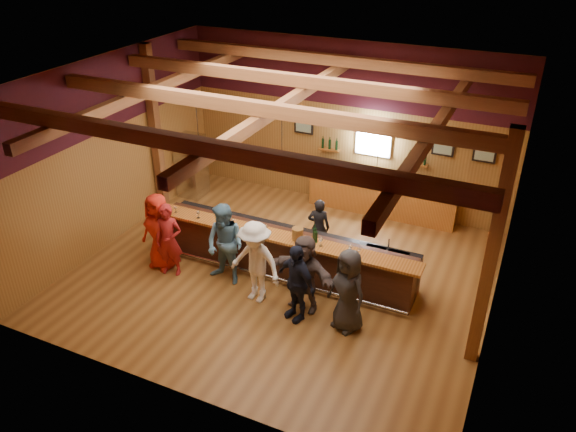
{
  "coord_description": "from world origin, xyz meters",
  "views": [
    {
      "loc": [
        4.56,
        -9.6,
        7.32
      ],
      "look_at": [
        0.0,
        0.3,
        1.35
      ],
      "focal_mm": 35.0,
      "sensor_mm": 36.0,
      "label": 1
    }
  ],
  "objects_px": {
    "back_bar_cabinet": "(381,198)",
    "ice_bucket": "(298,234)",
    "customer_orange": "(159,231)",
    "customer_dark": "(348,291)",
    "customer_navy": "(296,282)",
    "customer_redvest": "(169,240)",
    "customer_white": "(255,262)",
    "customer_denim": "(225,245)",
    "stainless_fridge": "(191,166)",
    "bar_counter": "(286,251)",
    "bartender": "(319,227)",
    "bottle_a": "(314,234)",
    "customer_brown": "(304,273)"
  },
  "relations": [
    {
      "from": "bar_counter",
      "to": "customer_brown",
      "type": "relative_size",
      "value": 3.71
    },
    {
      "from": "customer_white",
      "to": "customer_navy",
      "type": "height_order",
      "value": "customer_white"
    },
    {
      "from": "stainless_fridge",
      "to": "customer_brown",
      "type": "bearing_deg",
      "value": -35.0
    },
    {
      "from": "bar_counter",
      "to": "customer_brown",
      "type": "xyz_separation_m",
      "value": [
        0.91,
        -1.07,
        0.33
      ]
    },
    {
      "from": "customer_dark",
      "to": "ice_bucket",
      "type": "distance_m",
      "value": 1.84
    },
    {
      "from": "customer_navy",
      "to": "stainless_fridge",
      "type": "bearing_deg",
      "value": 166.28
    },
    {
      "from": "customer_redvest",
      "to": "bottle_a",
      "type": "height_order",
      "value": "customer_redvest"
    },
    {
      "from": "stainless_fridge",
      "to": "customer_orange",
      "type": "distance_m",
      "value": 3.75
    },
    {
      "from": "customer_orange",
      "to": "customer_denim",
      "type": "xyz_separation_m",
      "value": [
        1.67,
        0.1,
        0.02
      ]
    },
    {
      "from": "customer_navy",
      "to": "customer_orange",
      "type": "bearing_deg",
      "value": -162.57
    },
    {
      "from": "bottle_a",
      "to": "bartender",
      "type": "bearing_deg",
      "value": 107.13
    },
    {
      "from": "customer_redvest",
      "to": "customer_denim",
      "type": "height_order",
      "value": "customer_denim"
    },
    {
      "from": "customer_denim",
      "to": "back_bar_cabinet",
      "type": "bearing_deg",
      "value": 73.11
    },
    {
      "from": "customer_dark",
      "to": "customer_redvest",
      "type": "bearing_deg",
      "value": -156.3
    },
    {
      "from": "bar_counter",
      "to": "customer_brown",
      "type": "height_order",
      "value": "customer_brown"
    },
    {
      "from": "back_bar_cabinet",
      "to": "ice_bucket",
      "type": "relative_size",
      "value": 15.04
    },
    {
      "from": "customer_redvest",
      "to": "ice_bucket",
      "type": "height_order",
      "value": "customer_redvest"
    },
    {
      "from": "customer_orange",
      "to": "customer_redvest",
      "type": "height_order",
      "value": "customer_orange"
    },
    {
      "from": "customer_orange",
      "to": "customer_dark",
      "type": "height_order",
      "value": "customer_orange"
    },
    {
      "from": "bar_counter",
      "to": "bartender",
      "type": "height_order",
      "value": "bartender"
    },
    {
      "from": "customer_redvest",
      "to": "customer_denim",
      "type": "xyz_separation_m",
      "value": [
        1.31,
        0.25,
        0.08
      ]
    },
    {
      "from": "customer_redvest",
      "to": "customer_white",
      "type": "bearing_deg",
      "value": -16.29
    },
    {
      "from": "bar_counter",
      "to": "bartender",
      "type": "bearing_deg",
      "value": 68.15
    },
    {
      "from": "bartender",
      "to": "customer_redvest",
      "type": "bearing_deg",
      "value": 24.92
    },
    {
      "from": "stainless_fridge",
      "to": "customer_redvest",
      "type": "bearing_deg",
      "value": -63.69
    },
    {
      "from": "customer_denim",
      "to": "customer_white",
      "type": "relative_size",
      "value": 1.01
    },
    {
      "from": "customer_orange",
      "to": "customer_navy",
      "type": "height_order",
      "value": "customer_orange"
    },
    {
      "from": "customer_dark",
      "to": "ice_bucket",
      "type": "xyz_separation_m",
      "value": [
        -1.51,
        1.0,
        0.36
      ]
    },
    {
      "from": "bar_counter",
      "to": "bartender",
      "type": "xyz_separation_m",
      "value": [
        0.4,
        0.99,
        0.21
      ]
    },
    {
      "from": "customer_orange",
      "to": "customer_brown",
      "type": "bearing_deg",
      "value": 6.66
    },
    {
      "from": "bartender",
      "to": "customer_navy",
      "type": "bearing_deg",
      "value": 88.15
    },
    {
      "from": "customer_redvest",
      "to": "customer_denim",
      "type": "distance_m",
      "value": 1.33
    },
    {
      "from": "customer_white",
      "to": "customer_denim",
      "type": "bearing_deg",
      "value": 169.2
    },
    {
      "from": "ice_bucket",
      "to": "customer_orange",
      "type": "bearing_deg",
      "value": -167.08
    },
    {
      "from": "bar_counter",
      "to": "customer_orange",
      "type": "xyz_separation_m",
      "value": [
        -2.69,
        -1.02,
        0.4
      ]
    },
    {
      "from": "bar_counter",
      "to": "customer_navy",
      "type": "height_order",
      "value": "customer_navy"
    },
    {
      "from": "bar_counter",
      "to": "bottle_a",
      "type": "height_order",
      "value": "bottle_a"
    },
    {
      "from": "customer_navy",
      "to": "customer_brown",
      "type": "height_order",
      "value": "customer_navy"
    },
    {
      "from": "bottle_a",
      "to": "customer_white",
      "type": "bearing_deg",
      "value": -129.01
    },
    {
      "from": "bar_counter",
      "to": "customer_navy",
      "type": "bearing_deg",
      "value": -58.24
    },
    {
      "from": "customer_denim",
      "to": "customer_dark",
      "type": "distance_m",
      "value": 2.97
    },
    {
      "from": "customer_dark",
      "to": "customer_white",
      "type": "bearing_deg",
      "value": -156.2
    },
    {
      "from": "customer_orange",
      "to": "customer_denim",
      "type": "relative_size",
      "value": 0.98
    },
    {
      "from": "customer_denim",
      "to": "bartender",
      "type": "bearing_deg",
      "value": 62.6
    },
    {
      "from": "customer_redvest",
      "to": "bottle_a",
      "type": "relative_size",
      "value": 4.68
    },
    {
      "from": "bar_counter",
      "to": "stainless_fridge",
      "type": "height_order",
      "value": "stainless_fridge"
    },
    {
      "from": "bar_counter",
      "to": "back_bar_cabinet",
      "type": "xyz_separation_m",
      "value": [
        1.18,
        3.57,
        -0.05
      ]
    },
    {
      "from": "bar_counter",
      "to": "bottle_a",
      "type": "xyz_separation_m",
      "value": [
        0.75,
        -0.17,
        0.73
      ]
    },
    {
      "from": "customer_white",
      "to": "ice_bucket",
      "type": "bearing_deg",
      "value": 69.19
    },
    {
      "from": "bar_counter",
      "to": "back_bar_cabinet",
      "type": "bearing_deg",
      "value": 71.66
    }
  ]
}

